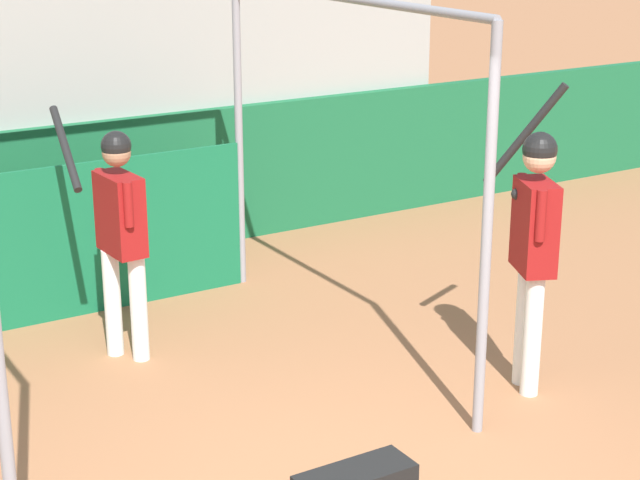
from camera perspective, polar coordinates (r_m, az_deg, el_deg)
outfield_wall at (r=10.29m, az=-13.85°, el=2.11°), size 24.00×0.12×1.38m
bleacher_section at (r=11.33m, az=-16.10°, el=6.68°), size 8.70×2.40×2.66m
batting_cage at (r=8.39m, az=-11.64°, el=2.40°), size 3.15×3.46×2.73m
player_batter at (r=8.08m, az=-10.66°, el=0.88°), size 0.50×0.88×1.90m
player_waiting at (r=7.54m, az=11.33°, el=0.25°), size 0.55×0.79×2.18m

